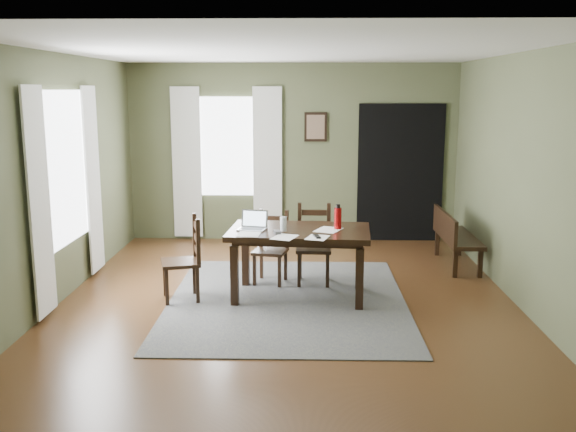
{
  "coord_description": "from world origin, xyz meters",
  "views": [
    {
      "loc": [
        0.18,
        -6.8,
        2.3
      ],
      "look_at": [
        0.0,
        0.3,
        0.9
      ],
      "focal_mm": 40.0,
      "sensor_mm": 36.0,
      "label": 1
    }
  ],
  "objects_px": {
    "bench": "(453,234)",
    "laptop": "(253,224)",
    "dining_table": "(299,238)",
    "chair_back_left": "(271,248)",
    "chair_back_right": "(314,245)",
    "chair_end": "(185,260)",
    "water_bottle": "(338,218)"
  },
  "relations": [
    {
      "from": "dining_table",
      "to": "chair_end",
      "type": "xyz_separation_m",
      "value": [
        -1.26,
        -0.13,
        -0.23
      ]
    },
    {
      "from": "dining_table",
      "to": "laptop",
      "type": "distance_m",
      "value": 0.53
    },
    {
      "from": "dining_table",
      "to": "water_bottle",
      "type": "relative_size",
      "value": 5.83
    },
    {
      "from": "dining_table",
      "to": "chair_end",
      "type": "height_order",
      "value": "chair_end"
    },
    {
      "from": "chair_end",
      "to": "chair_back_left",
      "type": "xyz_separation_m",
      "value": [
        0.92,
        0.68,
        -0.03
      ]
    },
    {
      "from": "chair_back_right",
      "to": "bench",
      "type": "distance_m",
      "value": 2.02
    },
    {
      "from": "laptop",
      "to": "dining_table",
      "type": "bearing_deg",
      "value": 12.2
    },
    {
      "from": "chair_end",
      "to": "water_bottle",
      "type": "height_order",
      "value": "water_bottle"
    },
    {
      "from": "dining_table",
      "to": "chair_back_left",
      "type": "bearing_deg",
      "value": 126.02
    },
    {
      "from": "bench",
      "to": "dining_table",
      "type": "bearing_deg",
      "value": 124.16
    },
    {
      "from": "chair_back_left",
      "to": "bench",
      "type": "bearing_deg",
      "value": 31.04
    },
    {
      "from": "dining_table",
      "to": "water_bottle",
      "type": "xyz_separation_m",
      "value": [
        0.42,
        0.03,
        0.22
      ]
    },
    {
      "from": "chair_back_right",
      "to": "laptop",
      "type": "xyz_separation_m",
      "value": [
        -0.68,
        -0.56,
        0.37
      ]
    },
    {
      "from": "chair_back_right",
      "to": "laptop",
      "type": "distance_m",
      "value": 0.96
    },
    {
      "from": "dining_table",
      "to": "laptop",
      "type": "bearing_deg",
      "value": -175.51
    },
    {
      "from": "chair_end",
      "to": "water_bottle",
      "type": "distance_m",
      "value": 1.75
    },
    {
      "from": "chair_back_left",
      "to": "chair_back_right",
      "type": "bearing_deg",
      "value": 12.67
    },
    {
      "from": "chair_end",
      "to": "chair_back_right",
      "type": "xyz_separation_m",
      "value": [
        1.43,
        0.69,
        0.01
      ]
    },
    {
      "from": "chair_back_left",
      "to": "laptop",
      "type": "bearing_deg",
      "value": -94.93
    },
    {
      "from": "water_bottle",
      "to": "laptop",
      "type": "bearing_deg",
      "value": -178.36
    },
    {
      "from": "chair_end",
      "to": "laptop",
      "type": "bearing_deg",
      "value": 83.83
    },
    {
      "from": "dining_table",
      "to": "chair_end",
      "type": "bearing_deg",
      "value": -169.91
    },
    {
      "from": "chair_end",
      "to": "chair_back_right",
      "type": "relative_size",
      "value": 0.99
    },
    {
      "from": "dining_table",
      "to": "bench",
      "type": "distance_m",
      "value": 2.46
    },
    {
      "from": "bench",
      "to": "chair_back_right",
      "type": "bearing_deg",
      "value": 113.6
    },
    {
      "from": "bench",
      "to": "laptop",
      "type": "xyz_separation_m",
      "value": [
        -2.54,
        -1.37,
        0.41
      ]
    },
    {
      "from": "dining_table",
      "to": "chair_back_right",
      "type": "height_order",
      "value": "chair_back_right"
    },
    {
      "from": "chair_back_right",
      "to": "dining_table",
      "type": "bearing_deg",
      "value": -105.03
    },
    {
      "from": "dining_table",
      "to": "chair_back_left",
      "type": "xyz_separation_m",
      "value": [
        -0.34,
        0.56,
        -0.26
      ]
    },
    {
      "from": "chair_end",
      "to": "dining_table",
      "type": "bearing_deg",
      "value": 80.04
    },
    {
      "from": "laptop",
      "to": "water_bottle",
      "type": "bearing_deg",
      "value": 13.71
    },
    {
      "from": "chair_end",
      "to": "laptop",
      "type": "height_order",
      "value": "laptop"
    }
  ]
}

